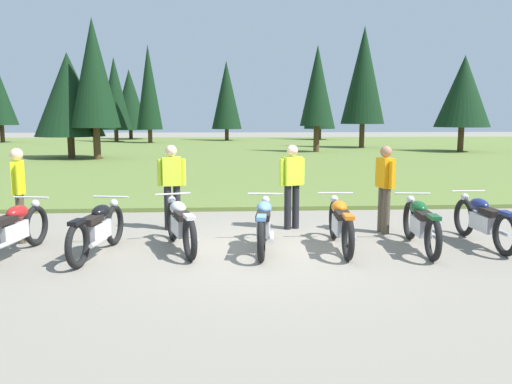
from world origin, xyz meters
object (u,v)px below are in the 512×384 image
at_px(rider_checking_bike, 385,184).
at_px(rider_with_back_turned, 19,189).
at_px(motorcycle_silver, 180,224).
at_px(motorcycle_black, 98,228).
at_px(motorcycle_sky_blue, 264,224).
at_px(rider_in_hivis_vest, 292,182).
at_px(rider_near_row_end, 172,182).
at_px(motorcycle_british_green, 421,224).
at_px(motorcycle_navy, 483,220).
at_px(motorcycle_red, 12,229).
at_px(motorcycle_orange, 341,223).

bearing_deg(rider_checking_bike, rider_with_back_turned, -176.98).
height_order(motorcycle_silver, rider_checking_bike, rider_checking_bike).
bearing_deg(motorcycle_black, motorcycle_sky_blue, 3.87).
bearing_deg(rider_in_hivis_vest, rider_near_row_end, 178.59).
bearing_deg(rider_in_hivis_vest, motorcycle_british_green, -40.87).
distance_m(motorcycle_silver, motorcycle_british_green, 4.02).
bearing_deg(motorcycle_silver, rider_with_back_turned, 166.77).
bearing_deg(motorcycle_black, motorcycle_navy, 2.48).
bearing_deg(motorcycle_sky_blue, motorcycle_british_green, -2.45).
distance_m(motorcycle_british_green, rider_in_hivis_vest, 2.63).
distance_m(motorcycle_sky_blue, rider_in_hivis_vest, 1.79).
xyz_separation_m(motorcycle_silver, rider_with_back_turned, (-2.86, 0.67, 0.51)).
height_order(motorcycle_sky_blue, rider_near_row_end, rider_near_row_end).
height_order(motorcycle_sky_blue, rider_in_hivis_vest, rider_in_hivis_vest).
xyz_separation_m(motorcycle_red, motorcycle_orange, (5.31, 0.17, 0.00)).
xyz_separation_m(rider_checking_bike, rider_with_back_turned, (-6.64, -0.35, 0.00)).
relative_size(rider_checking_bike, rider_with_back_turned, 1.00).
distance_m(motorcycle_sky_blue, rider_checking_bike, 2.69).
bearing_deg(motorcycle_british_green, motorcycle_red, -179.56).
height_order(motorcycle_british_green, rider_in_hivis_vest, rider_in_hivis_vest).
distance_m(motorcycle_black, rider_near_row_end, 2.13).
bearing_deg(motorcycle_british_green, rider_with_back_turned, 172.68).
bearing_deg(rider_with_back_turned, motorcycle_british_green, -7.32).
bearing_deg(motorcycle_black, rider_near_row_end, 61.28).
xyz_separation_m(motorcycle_red, rider_checking_bike, (6.40, 1.28, 0.51)).
bearing_deg(rider_in_hivis_vest, rider_checking_bike, -14.91).
bearing_deg(rider_near_row_end, motorcycle_black, -118.72).
distance_m(motorcycle_red, rider_with_back_turned, 1.09).
height_order(motorcycle_red, motorcycle_british_green, same).
height_order(motorcycle_silver, rider_in_hivis_vest, rider_in_hivis_vest).
relative_size(rider_checking_bike, rider_near_row_end, 1.00).
bearing_deg(rider_with_back_turned, motorcycle_navy, -4.76).
xyz_separation_m(motorcycle_silver, motorcycle_sky_blue, (1.39, -0.10, 0.00)).
relative_size(motorcycle_orange, motorcycle_navy, 1.00).
bearing_deg(rider_checking_bike, motorcycle_navy, -35.60).
distance_m(motorcycle_orange, rider_in_hivis_vest, 1.77).
distance_m(rider_near_row_end, rider_in_hivis_vest, 2.35).
bearing_deg(motorcycle_red, rider_checking_bike, 11.34).
xyz_separation_m(motorcycle_black, rider_in_hivis_vest, (3.35, 1.76, 0.51)).
bearing_deg(motorcycle_sky_blue, motorcycle_red, -177.68).
bearing_deg(motorcycle_sky_blue, motorcycle_navy, 1.50).
relative_size(motorcycle_orange, motorcycle_british_green, 1.00).
height_order(rider_checking_bike, rider_with_back_turned, same).
bearing_deg(motorcycle_black, motorcycle_orange, 2.67).
bearing_deg(motorcycle_orange, rider_near_row_end, 151.26).
xyz_separation_m(rider_near_row_end, rider_with_back_turned, (-2.57, -0.86, 0.00)).
distance_m(motorcycle_sky_blue, rider_with_back_turned, 4.35).
bearing_deg(motorcycle_british_green, rider_in_hivis_vest, 139.13).
bearing_deg(motorcycle_navy, motorcycle_sky_blue, -178.50).
height_order(motorcycle_black, motorcycle_british_green, same).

